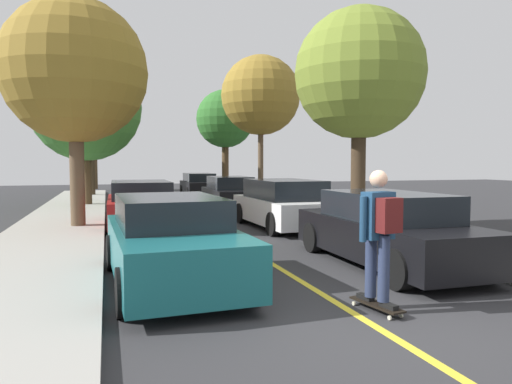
% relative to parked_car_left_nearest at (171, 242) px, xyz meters
% --- Properties ---
extents(ground, '(80.00, 80.00, 0.00)m').
position_rel_parked_car_left_nearest_xyz_m(ground, '(2.05, -2.64, -0.68)').
color(ground, '#2D2D30').
extents(center_line, '(0.12, 39.20, 0.01)m').
position_rel_parked_car_left_nearest_xyz_m(center_line, '(2.05, 1.36, -0.68)').
color(center_line, gold).
rests_on(center_line, ground).
extents(parked_car_left_nearest, '(2.00, 4.27, 1.40)m').
position_rel_parked_car_left_nearest_xyz_m(parked_car_left_nearest, '(0.00, 0.00, 0.00)').
color(parked_car_left_nearest, '#196066').
rests_on(parked_car_left_nearest, ground).
extents(parked_car_left_near, '(2.05, 4.25, 1.40)m').
position_rel_parked_car_left_nearest_xyz_m(parked_car_left_near, '(0.00, 6.99, 0.01)').
color(parked_car_left_near, maroon).
rests_on(parked_car_left_near, ground).
extents(parked_car_right_nearest, '(1.89, 4.63, 1.38)m').
position_rel_parked_car_left_nearest_xyz_m(parked_car_right_nearest, '(4.09, 0.17, -0.01)').
color(parked_car_right_nearest, black).
rests_on(parked_car_right_nearest, ground).
extents(parked_car_right_near, '(2.07, 4.33, 1.44)m').
position_rel_parked_car_left_nearest_xyz_m(parked_car_right_near, '(4.09, 5.61, 0.03)').
color(parked_car_right_near, white).
rests_on(parked_car_right_near, ground).
extents(parked_car_right_far, '(2.00, 4.35, 1.36)m').
position_rel_parked_car_left_nearest_xyz_m(parked_car_right_far, '(4.09, 12.04, -0.02)').
color(parked_car_right_far, black).
rests_on(parked_car_right_far, ground).
extents(parked_car_right_farthest, '(1.88, 4.13, 1.36)m').
position_rel_parked_car_left_nearest_xyz_m(parked_car_right_farthest, '(4.09, 19.11, -0.01)').
color(parked_car_right_farthest, black).
rests_on(parked_car_right_farthest, ground).
extents(street_tree_left_nearest, '(4.09, 4.09, 6.47)m').
position_rel_parked_car_left_nearest_xyz_m(street_tree_left_nearest, '(-1.77, 6.93, 3.86)').
color(street_tree_left_nearest, brown).
rests_on(street_tree_left_nearest, sidewalk_left).
extents(street_tree_left_near, '(4.78, 4.78, 6.67)m').
position_rel_parked_car_left_nearest_xyz_m(street_tree_left_near, '(-1.77, 14.39, 3.73)').
color(street_tree_left_near, '#4C3823').
rests_on(street_tree_left_near, sidewalk_left).
extents(street_tree_left_far, '(3.94, 3.94, 6.97)m').
position_rel_parked_car_left_nearest_xyz_m(street_tree_left_far, '(-1.77, 20.96, 4.43)').
color(street_tree_left_far, '#3D2D1E').
rests_on(street_tree_left_far, sidewalk_left).
extents(street_tree_left_farthest, '(3.22, 3.22, 6.73)m').
position_rel_parked_car_left_nearest_xyz_m(street_tree_left_farthest, '(-1.77, 26.97, 4.51)').
color(street_tree_left_farthest, '#4C3823').
rests_on(street_tree_left_farthest, sidewalk_left).
extents(street_tree_right_nearest, '(3.66, 3.66, 6.14)m').
position_rel_parked_car_left_nearest_xyz_m(street_tree_right_nearest, '(5.86, 4.34, 3.74)').
color(street_tree_right_nearest, '#3D2D1E').
rests_on(street_tree_right_nearest, sidewalk_right).
extents(street_tree_right_near, '(3.65, 3.65, 6.74)m').
position_rel_parked_car_left_nearest_xyz_m(street_tree_right_near, '(5.86, 13.20, 4.36)').
color(street_tree_right_near, brown).
rests_on(street_tree_right_near, sidewalk_right).
extents(street_tree_right_far, '(3.45, 3.45, 6.17)m').
position_rel_parked_car_left_nearest_xyz_m(street_tree_right_far, '(5.86, 20.00, 3.87)').
color(street_tree_right_far, '#4C3823').
rests_on(street_tree_right_far, sidewalk_right).
extents(skateboard, '(0.36, 0.87, 0.10)m').
position_rel_parked_car_left_nearest_xyz_m(skateboard, '(2.37, -2.23, -0.59)').
color(skateboard, black).
rests_on(skateboard, ground).
extents(skateboarder, '(0.59, 0.71, 1.75)m').
position_rel_parked_car_left_nearest_xyz_m(skateboarder, '(2.38, -2.26, 0.41)').
color(skateboarder, black).
rests_on(skateboarder, skateboard).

